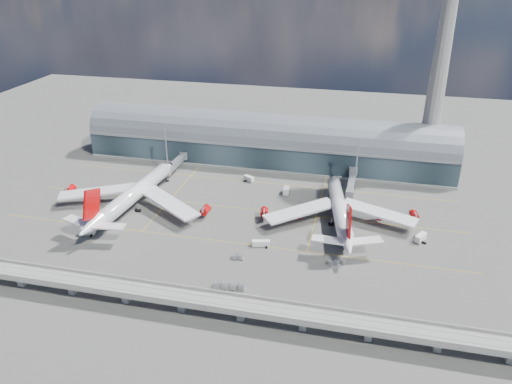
% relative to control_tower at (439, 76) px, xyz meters
% --- Properties ---
extents(ground, '(500.00, 500.00, 0.00)m').
position_rel_control_tower_xyz_m(ground, '(-85.00, -83.00, -51.64)').
color(ground, '#474744').
rests_on(ground, ground).
extents(taxi_lines, '(200.00, 80.12, 0.01)m').
position_rel_control_tower_xyz_m(taxi_lines, '(-85.00, -60.89, -51.63)').
color(taxi_lines, gold).
rests_on(taxi_lines, ground).
extents(terminal, '(200.00, 30.00, 28.00)m').
position_rel_control_tower_xyz_m(terminal, '(-85.00, -5.01, -40.30)').
color(terminal, '#1D2A30').
rests_on(terminal, ground).
extents(control_tower, '(19.00, 19.00, 103.00)m').
position_rel_control_tower_xyz_m(control_tower, '(0.00, 0.00, 0.00)').
color(control_tower, gray).
rests_on(control_tower, ground).
extents(guideway, '(220.00, 8.50, 7.20)m').
position_rel_control_tower_xyz_m(guideway, '(-85.00, -138.00, -46.34)').
color(guideway, gray).
rests_on(guideway, ground).
extents(floodlight_mast_left, '(3.00, 0.70, 25.70)m').
position_rel_control_tower_xyz_m(floodlight_mast_left, '(-135.00, -28.00, -38.00)').
color(floodlight_mast_left, gray).
rests_on(floodlight_mast_left, ground).
extents(floodlight_mast_right, '(3.00, 0.70, 25.70)m').
position_rel_control_tower_xyz_m(floodlight_mast_right, '(-35.00, -28.00, -38.00)').
color(floodlight_mast_right, gray).
rests_on(floodlight_mast_right, ground).
extents(airliner_left, '(74.00, 77.78, 23.69)m').
position_rel_control_tower_xyz_m(airliner_left, '(-132.83, -74.89, -44.87)').
color(airliner_left, white).
rests_on(airliner_left, ground).
extents(airliner_right, '(68.31, 71.47, 22.77)m').
position_rel_control_tower_xyz_m(airliner_right, '(-39.75, -66.50, -45.73)').
color(airliner_right, white).
rests_on(airliner_right, ground).
extents(jet_bridge_left, '(4.40, 28.00, 7.25)m').
position_rel_control_tower_xyz_m(jet_bridge_left, '(-129.12, -29.88, -46.46)').
color(jet_bridge_left, gray).
rests_on(jet_bridge_left, ground).
extents(jet_bridge_right, '(4.40, 32.00, 7.25)m').
position_rel_control_tower_xyz_m(jet_bridge_right, '(-36.60, -31.82, -46.46)').
color(jet_bridge_right, gray).
rests_on(jet_bridge_right, ground).
extents(service_truck_0, '(2.81, 6.98, 2.83)m').
position_rel_control_tower_xyz_m(service_truck_0, '(-139.86, -96.94, -50.17)').
color(service_truck_0, silver).
rests_on(service_truck_0, ground).
extents(service_truck_1, '(6.02, 3.86, 3.22)m').
position_rel_control_tower_xyz_m(service_truck_1, '(-140.61, -100.76, -50.01)').
color(service_truck_1, silver).
rests_on(service_truck_1, ground).
extents(service_truck_2, '(7.37, 3.57, 2.57)m').
position_rel_control_tower_xyz_m(service_truck_2, '(-68.42, -93.07, -50.30)').
color(service_truck_2, silver).
rests_on(service_truck_2, ground).
extents(service_truck_3, '(5.25, 6.72, 3.07)m').
position_rel_control_tower_xyz_m(service_truck_3, '(-6.00, -74.29, -50.07)').
color(service_truck_3, silver).
rests_on(service_truck_3, ground).
extents(service_truck_4, '(2.97, 5.76, 3.30)m').
position_rel_control_tower_xyz_m(service_truck_4, '(-67.09, -43.34, -49.97)').
color(service_truck_4, silver).
rests_on(service_truck_4, ground).
extents(service_truck_5, '(6.04, 5.03, 2.79)m').
position_rel_control_tower_xyz_m(service_truck_5, '(-88.41, -32.89, -50.21)').
color(service_truck_5, silver).
rests_on(service_truck_5, ground).
extents(cargo_train_0, '(4.99, 2.14, 1.64)m').
position_rel_control_tower_xyz_m(cargo_train_0, '(-75.05, -104.32, -50.78)').
color(cargo_train_0, gray).
rests_on(cargo_train_0, ground).
extents(cargo_train_1, '(11.75, 3.54, 1.93)m').
position_rel_control_tower_xyz_m(cargo_train_1, '(-72.98, -123.27, -50.63)').
color(cargo_train_1, gray).
rests_on(cargo_train_1, ground).
extents(cargo_train_2, '(6.82, 4.47, 1.55)m').
position_rel_control_tower_xyz_m(cargo_train_2, '(-37.85, -99.18, -50.83)').
color(cargo_train_2, gray).
rests_on(cargo_train_2, ground).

